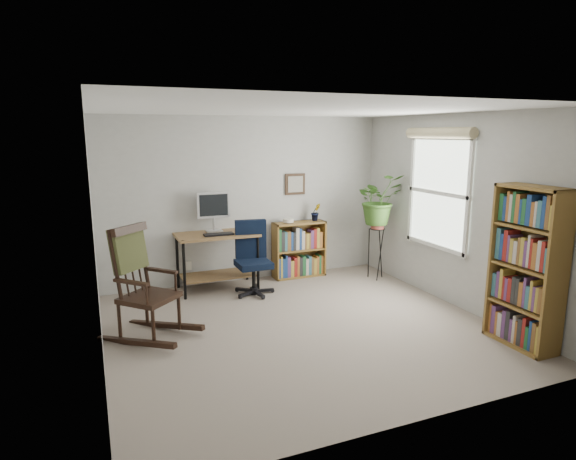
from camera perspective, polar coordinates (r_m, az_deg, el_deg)
name	(u,v)px	position (r m, az deg, el deg)	size (l,w,h in m)	color
floor	(301,327)	(5.57, 1.60, -11.42)	(4.20, 4.00, 0.00)	gray
ceiling	(303,109)	(5.13, 1.75, 14.09)	(4.20, 4.00, 0.00)	white
wall_back	(246,200)	(7.07, -4.96, 3.58)	(4.20, 0.00, 2.40)	#B1B1AD
wall_front	(417,271)	(3.54, 15.04, -4.77)	(4.20, 0.00, 2.40)	#B1B1AD
wall_left	(94,239)	(4.78, -21.99, -1.03)	(0.00, 4.00, 2.40)	#B1B1AD
wall_right	(456,211)	(6.36, 19.24, 2.10)	(0.00, 4.00, 2.40)	#B1B1AD
window	(438,193)	(6.53, 17.35, 4.22)	(0.12, 1.20, 1.50)	silver
desk	(217,261)	(6.80, -8.36, -3.70)	(1.11, 0.61, 0.80)	olive
monitor	(214,212)	(6.79, -8.82, 2.13)	(0.46, 0.16, 0.56)	silver
keyboard	(219,234)	(6.59, -8.21, -0.50)	(0.40, 0.15, 0.03)	black
office_chair	(253,258)	(6.50, -4.12, -3.35)	(0.55, 0.55, 1.01)	black
rocking_chair	(148,282)	(5.31, -16.21, -5.96)	(0.64, 1.06, 1.23)	black
low_bookshelf	(299,249)	(7.31, 1.32, -2.31)	(0.80, 0.27, 0.85)	brown
tall_bookshelf	(527,268)	(5.43, 26.44, -4.01)	(0.31, 0.72, 1.65)	brown
plant_stand	(377,249)	(7.33, 10.45, -2.28)	(0.25, 0.25, 0.90)	black
spider_plant	(379,175)	(7.15, 10.78, 6.44)	(1.69, 1.88, 1.46)	#345C20
potted_plant_small	(316,217)	(7.34, 3.31, 1.53)	(0.13, 0.24, 0.11)	#345C20
framed_picture	(295,184)	(7.28, 0.88, 5.45)	(0.32, 0.04, 0.32)	black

